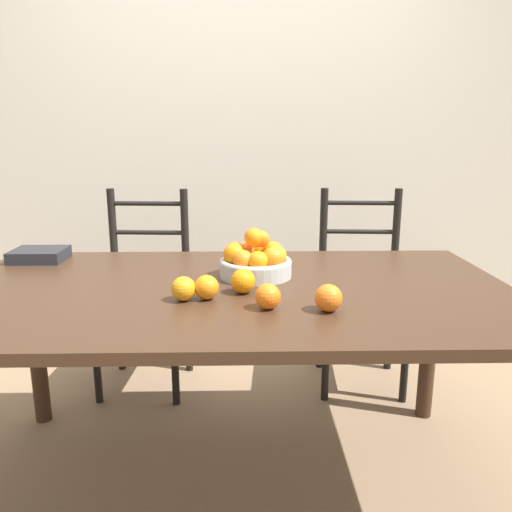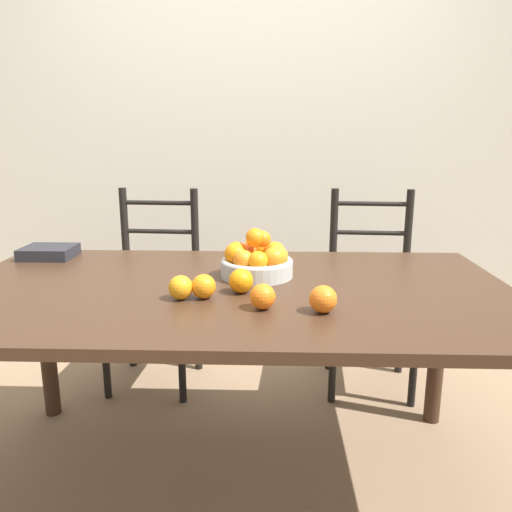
{
  "view_description": "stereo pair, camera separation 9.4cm",
  "coord_description": "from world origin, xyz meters",
  "px_view_note": "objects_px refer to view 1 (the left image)",
  "views": [
    {
      "loc": [
        0.05,
        -1.62,
        1.27
      ],
      "look_at": [
        0.09,
        0.05,
        0.86
      ],
      "focal_mm": 35.0,
      "sensor_mm": 36.0,
      "label": 1
    },
    {
      "loc": [
        0.15,
        -1.62,
        1.27
      ],
      "look_at": [
        0.09,
        0.05,
        0.86
      ],
      "focal_mm": 35.0,
      "sensor_mm": 36.0,
      "label": 2
    }
  ],
  "objects_px": {
    "book_stack": "(39,255)",
    "orange_loose_2": "(184,289)",
    "orange_loose_0": "(243,281)",
    "chair_right": "(361,294)",
    "fruit_bowl": "(256,260)",
    "orange_loose_4": "(268,296)",
    "orange_loose_1": "(328,298)",
    "orange_loose_3": "(207,287)",
    "chair_left": "(145,295)"
  },
  "relations": [
    {
      "from": "book_stack",
      "to": "orange_loose_2",
      "type": "bearing_deg",
      "value": -38.87
    },
    {
      "from": "orange_loose_3",
      "to": "fruit_bowl",
      "type": "bearing_deg",
      "value": 58.46
    },
    {
      "from": "fruit_bowl",
      "to": "orange_loose_4",
      "type": "distance_m",
      "value": 0.35
    },
    {
      "from": "orange_loose_1",
      "to": "book_stack",
      "type": "bearing_deg",
      "value": 149.78
    },
    {
      "from": "orange_loose_3",
      "to": "orange_loose_4",
      "type": "relative_size",
      "value": 1.01
    },
    {
      "from": "fruit_bowl",
      "to": "orange_loose_2",
      "type": "xyz_separation_m",
      "value": [
        -0.23,
        -0.27,
        -0.02
      ]
    },
    {
      "from": "fruit_bowl",
      "to": "chair_left",
      "type": "relative_size",
      "value": 0.26
    },
    {
      "from": "orange_loose_0",
      "to": "chair_left",
      "type": "distance_m",
      "value": 1.07
    },
    {
      "from": "orange_loose_1",
      "to": "orange_loose_3",
      "type": "xyz_separation_m",
      "value": [
        -0.36,
        0.12,
        -0.0
      ]
    },
    {
      "from": "orange_loose_1",
      "to": "orange_loose_4",
      "type": "height_order",
      "value": "orange_loose_1"
    },
    {
      "from": "orange_loose_2",
      "to": "chair_right",
      "type": "height_order",
      "value": "chair_right"
    },
    {
      "from": "orange_loose_1",
      "to": "book_stack",
      "type": "height_order",
      "value": "orange_loose_1"
    },
    {
      "from": "orange_loose_1",
      "to": "chair_left",
      "type": "xyz_separation_m",
      "value": [
        -0.75,
        1.06,
        -0.33
      ]
    },
    {
      "from": "orange_loose_1",
      "to": "orange_loose_4",
      "type": "xyz_separation_m",
      "value": [
        -0.17,
        0.02,
        -0.0
      ]
    },
    {
      "from": "orange_loose_4",
      "to": "chair_right",
      "type": "relative_size",
      "value": 0.08
    },
    {
      "from": "orange_loose_2",
      "to": "orange_loose_3",
      "type": "relative_size",
      "value": 0.99
    },
    {
      "from": "orange_loose_3",
      "to": "chair_right",
      "type": "bearing_deg",
      "value": 52.82
    },
    {
      "from": "fruit_bowl",
      "to": "orange_loose_2",
      "type": "distance_m",
      "value": 0.36
    },
    {
      "from": "orange_loose_4",
      "to": "book_stack",
      "type": "distance_m",
      "value": 1.09
    },
    {
      "from": "orange_loose_3",
      "to": "book_stack",
      "type": "relative_size",
      "value": 0.37
    },
    {
      "from": "orange_loose_1",
      "to": "chair_right",
      "type": "distance_m",
      "value": 1.16
    },
    {
      "from": "orange_loose_2",
      "to": "chair_left",
      "type": "relative_size",
      "value": 0.08
    },
    {
      "from": "orange_loose_2",
      "to": "orange_loose_3",
      "type": "xyz_separation_m",
      "value": [
        0.07,
        0.01,
        0.0
      ]
    },
    {
      "from": "orange_loose_1",
      "to": "chair_left",
      "type": "relative_size",
      "value": 0.08
    },
    {
      "from": "fruit_bowl",
      "to": "chair_left",
      "type": "distance_m",
      "value": 0.95
    },
    {
      "from": "orange_loose_0",
      "to": "orange_loose_4",
      "type": "xyz_separation_m",
      "value": [
        0.07,
        -0.15,
        -0.0
      ]
    },
    {
      "from": "orange_loose_4",
      "to": "chair_left",
      "type": "relative_size",
      "value": 0.08
    },
    {
      "from": "chair_left",
      "to": "orange_loose_1",
      "type": "bearing_deg",
      "value": -50.61
    },
    {
      "from": "orange_loose_3",
      "to": "book_stack",
      "type": "xyz_separation_m",
      "value": [
        -0.72,
        0.51,
        -0.02
      ]
    },
    {
      "from": "orange_loose_3",
      "to": "chair_right",
      "type": "xyz_separation_m",
      "value": [
        0.71,
        0.94,
        -0.33
      ]
    },
    {
      "from": "orange_loose_2",
      "to": "book_stack",
      "type": "distance_m",
      "value": 0.84
    },
    {
      "from": "orange_loose_0",
      "to": "orange_loose_4",
      "type": "bearing_deg",
      "value": -64.43
    },
    {
      "from": "chair_right",
      "to": "orange_loose_1",
      "type": "bearing_deg",
      "value": -104.3
    },
    {
      "from": "fruit_bowl",
      "to": "chair_right",
      "type": "xyz_separation_m",
      "value": [
        0.56,
        0.68,
        -0.35
      ]
    },
    {
      "from": "orange_loose_2",
      "to": "chair_right",
      "type": "xyz_separation_m",
      "value": [
        0.78,
        0.95,
        -0.33
      ]
    },
    {
      "from": "chair_left",
      "to": "book_stack",
      "type": "distance_m",
      "value": 0.63
    },
    {
      "from": "chair_left",
      "to": "orange_loose_0",
      "type": "bearing_deg",
      "value": -56.23
    },
    {
      "from": "orange_loose_2",
      "to": "book_stack",
      "type": "height_order",
      "value": "orange_loose_2"
    },
    {
      "from": "orange_loose_2",
      "to": "chair_right",
      "type": "bearing_deg",
      "value": 50.57
    },
    {
      "from": "orange_loose_1",
      "to": "orange_loose_4",
      "type": "bearing_deg",
      "value": 172.08
    },
    {
      "from": "orange_loose_4",
      "to": "chair_left",
      "type": "xyz_separation_m",
      "value": [
        -0.58,
        1.03,
        -0.33
      ]
    },
    {
      "from": "orange_loose_2",
      "to": "chair_left",
      "type": "height_order",
      "value": "chair_left"
    },
    {
      "from": "fruit_bowl",
      "to": "orange_loose_3",
      "type": "distance_m",
      "value": 0.3
    },
    {
      "from": "orange_loose_4",
      "to": "chair_left",
      "type": "bearing_deg",
      "value": 119.21
    },
    {
      "from": "book_stack",
      "to": "orange_loose_0",
      "type": "bearing_deg",
      "value": -28.51
    },
    {
      "from": "orange_loose_2",
      "to": "orange_loose_4",
      "type": "distance_m",
      "value": 0.27
    },
    {
      "from": "orange_loose_2",
      "to": "orange_loose_4",
      "type": "relative_size",
      "value": 1.0
    },
    {
      "from": "orange_loose_1",
      "to": "orange_loose_3",
      "type": "bearing_deg",
      "value": 161.97
    },
    {
      "from": "orange_loose_0",
      "to": "book_stack",
      "type": "relative_size",
      "value": 0.39
    },
    {
      "from": "orange_loose_0",
      "to": "orange_loose_2",
      "type": "relative_size",
      "value": 1.05
    }
  ]
}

